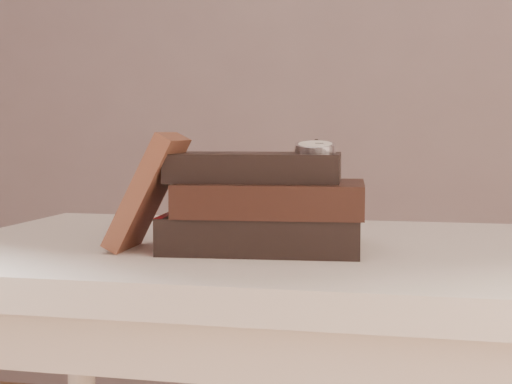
# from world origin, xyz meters

# --- Properties ---
(table) EXTENTS (1.00, 0.60, 0.75)m
(table) POSITION_xyz_m (0.00, 0.35, 0.66)
(table) COLOR silver
(table) RESTS_ON ground
(book_stack) EXTENTS (0.27, 0.20, 0.13)m
(book_stack) POSITION_xyz_m (-0.04, 0.30, 0.81)
(book_stack) COLOR black
(book_stack) RESTS_ON table
(journal) EXTENTS (0.10, 0.10, 0.15)m
(journal) POSITION_xyz_m (-0.19, 0.26, 0.83)
(journal) COLOR #49261C
(journal) RESTS_ON table
(pocket_watch) EXTENTS (0.06, 0.16, 0.02)m
(pocket_watch) POSITION_xyz_m (0.03, 0.29, 0.88)
(pocket_watch) COLOR silver
(pocket_watch) RESTS_ON book_stack
(eyeglasses) EXTENTS (0.12, 0.13, 0.05)m
(eyeglasses) POSITION_xyz_m (-0.14, 0.38, 0.82)
(eyeglasses) COLOR silver
(eyeglasses) RESTS_ON book_stack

